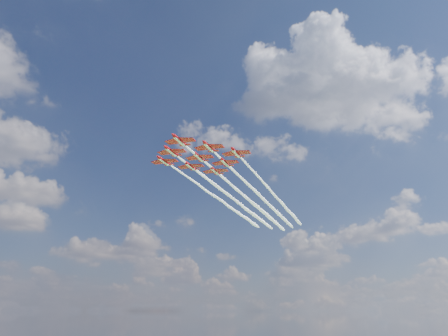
{
  "coord_description": "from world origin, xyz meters",
  "views": [
    {
      "loc": [
        -75.88,
        -134.04,
        33.97
      ],
      "look_at": [
        19.74,
        -1.92,
        87.57
      ],
      "focal_mm": 35.0,
      "sensor_mm": 36.0,
      "label": 1
    }
  ],
  "objects": [
    {
      "name": "jet_row4_port",
      "position": [
        71.83,
        34.02,
        89.41
      ],
      "size": [
        112.84,
        81.36,
        3.0
      ],
      "rotation": [
        0.0,
        0.0,
        0.62
      ],
      "color": "#A5090F"
    },
    {
      "name": "jet_row2_starb",
      "position": [
        48.78,
        35.62,
        89.41
      ],
      "size": [
        112.84,
        81.36,
        3.0
      ],
      "rotation": [
        0.0,
        0.0,
        0.62
      ],
      "color": "#A5090F"
    },
    {
      "name": "jet_row3_starb",
      "position": [
        51.81,
        46.77,
        89.41
      ],
      "size": [
        112.84,
        81.36,
        3.0
      ],
      "rotation": [
        0.0,
        0.0,
        0.62
      ],
      "color": "#A5090F"
    },
    {
      "name": "jet_lead",
      "position": [
        45.74,
        24.47,
        89.41
      ],
      "size": [
        112.84,
        81.36,
        3.0
      ],
      "rotation": [
        0.0,
        0.0,
        0.62
      ],
      "color": "#A5090F"
    },
    {
      "name": "jet_row3_centre",
      "position": [
        60.31,
        34.82,
        89.41
      ],
      "size": [
        112.84,
        81.36,
        3.0
      ],
      "rotation": [
        0.0,
        0.0,
        0.62
      ],
      "color": "#A5090F"
    },
    {
      "name": "jet_row3_port",
      "position": [
        68.8,
        22.87,
        89.41
      ],
      "size": [
        112.84,
        81.36,
        3.0
      ],
      "rotation": [
        0.0,
        0.0,
        0.62
      ],
      "color": "#A5090F"
    },
    {
      "name": "jet_row4_starb",
      "position": [
        63.34,
        45.97,
        89.41
      ],
      "size": [
        112.84,
        81.36,
        3.0
      ],
      "rotation": [
        0.0,
        0.0,
        0.62
      ],
      "color": "#A5090F"
    },
    {
      "name": "jet_tail",
      "position": [
        74.87,
        45.17,
        89.41
      ],
      "size": [
        112.84,
        81.36,
        3.0
      ],
      "rotation": [
        0.0,
        0.0,
        0.62
      ],
      "color": "#A5090F"
    },
    {
      "name": "jet_row2_port",
      "position": [
        57.27,
        23.67,
        89.41
      ],
      "size": [
        112.84,
        81.36,
        3.0
      ],
      "rotation": [
        0.0,
        0.0,
        0.62
      ],
      "color": "#A5090F"
    }
  ]
}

